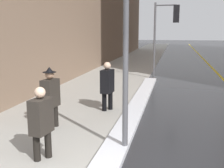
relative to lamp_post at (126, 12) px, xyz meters
name	(u,v)px	position (x,y,z in m)	size (l,w,h in m)	color
sidewalk_slab	(124,69)	(-2.38, 13.19, -2.96)	(4.00, 80.00, 0.01)	#9E9B93
road_centre_stripe	(216,72)	(3.62, 13.19, -2.96)	(0.16, 80.00, 0.00)	gold
snow_bank_curb	(136,108)	(-0.21, 3.29, -2.91)	(0.57, 11.71, 0.12)	silver
lamp_post	(126,12)	(0.00, 0.00, 0.00)	(0.28, 0.28, 4.96)	#515156
traffic_light_near	(167,24)	(0.54, 9.73, -0.02)	(1.31, 0.33, 4.07)	#515156
pedestrian_trailing	(41,120)	(-1.56, -0.81, -2.13)	(0.36, 0.53, 1.51)	black
pedestrian_in_fedora	(50,95)	(-2.20, 1.02, -2.06)	(0.37, 0.55, 1.66)	black
pedestrian_with_shoulder_bag	(107,84)	(-1.12, 3.00, -2.08)	(0.38, 0.75, 1.61)	black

